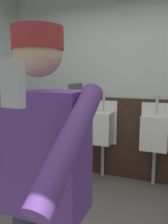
{
  "coord_description": "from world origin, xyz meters",
  "views": [
    {
      "loc": [
        0.66,
        -1.59,
        1.51
      ],
      "look_at": [
        0.02,
        -0.05,
        1.25
      ],
      "focal_mm": 36.98,
      "sensor_mm": 36.0,
      "label": 1
    }
  ],
  "objects_px": {
    "urinal_right": "(155,132)",
    "cell_phone": "(13,84)",
    "urinal_middle": "(101,127)",
    "person": "(41,173)",
    "urinal_left": "(56,123)"
  },
  "relations": [
    {
      "from": "person",
      "to": "urinal_right",
      "type": "bearing_deg",
      "value": 80.94
    },
    {
      "from": "urinal_middle",
      "to": "cell_phone",
      "type": "distance_m",
      "value": 2.86
    },
    {
      "from": "cell_phone",
      "to": "urinal_middle",
      "type": "bearing_deg",
      "value": 111.28
    },
    {
      "from": "person",
      "to": "cell_phone",
      "type": "relative_size",
      "value": 15.77
    },
    {
      "from": "urinal_left",
      "to": "urinal_right",
      "type": "xyz_separation_m",
      "value": [
        1.5,
        0.0,
        0.0
      ]
    },
    {
      "from": "urinal_right",
      "to": "person",
      "type": "relative_size",
      "value": 0.71
    },
    {
      "from": "urinal_middle",
      "to": "urinal_right",
      "type": "distance_m",
      "value": 0.75
    },
    {
      "from": "urinal_middle",
      "to": "person",
      "type": "relative_size",
      "value": 0.71
    },
    {
      "from": "person",
      "to": "cell_phone",
      "type": "bearing_deg",
      "value": -62.02
    },
    {
      "from": "urinal_right",
      "to": "cell_phone",
      "type": "distance_m",
      "value": 2.78
    },
    {
      "from": "urinal_right",
      "to": "cell_phone",
      "type": "bearing_deg",
      "value": -91.73
    },
    {
      "from": "urinal_middle",
      "to": "person",
      "type": "height_order",
      "value": "person"
    },
    {
      "from": "person",
      "to": "cell_phone",
      "type": "height_order",
      "value": "person"
    },
    {
      "from": "urinal_middle",
      "to": "person",
      "type": "distance_m",
      "value": 2.24
    },
    {
      "from": "urinal_left",
      "to": "urinal_right",
      "type": "height_order",
      "value": "same"
    }
  ]
}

